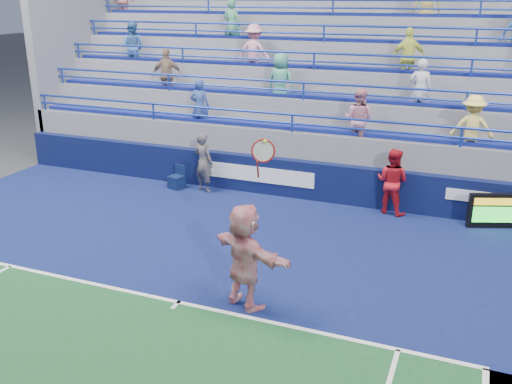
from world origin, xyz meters
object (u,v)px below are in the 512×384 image
at_px(judge_chair, 177,181).
at_px(line_judge, 204,162).
at_px(serve_speed_board, 494,211).
at_px(ball_girl, 392,181).
at_px(tennis_player, 245,256).

distance_m(judge_chair, line_judge, 1.10).
height_order(serve_speed_board, ball_girl, ball_girl).
height_order(line_judge, ball_girl, line_judge).
distance_m(judge_chair, ball_girl, 6.32).
bearing_deg(tennis_player, line_judge, 123.25).
relative_size(judge_chair, ball_girl, 0.40).
xyz_separation_m(serve_speed_board, ball_girl, (-2.56, 0.08, 0.43)).
bearing_deg(tennis_player, judge_chair, 129.53).
bearing_deg(ball_girl, serve_speed_board, -166.23).
relative_size(tennis_player, ball_girl, 1.83).
height_order(serve_speed_board, tennis_player, tennis_player).
bearing_deg(judge_chair, tennis_player, -50.47).
relative_size(judge_chair, line_judge, 0.40).
xyz_separation_m(judge_chair, line_judge, (0.88, 0.09, 0.66)).
bearing_deg(serve_speed_board, judge_chair, -178.43).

